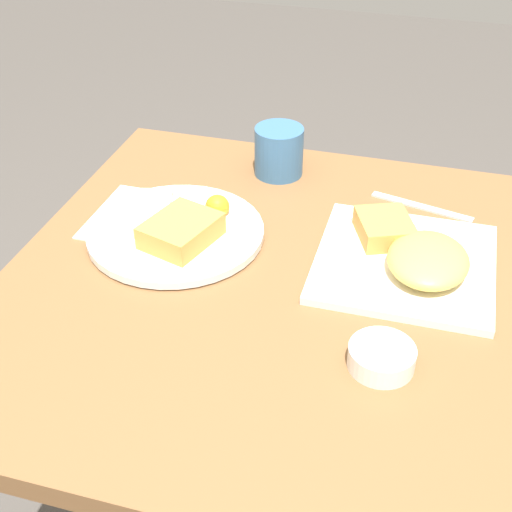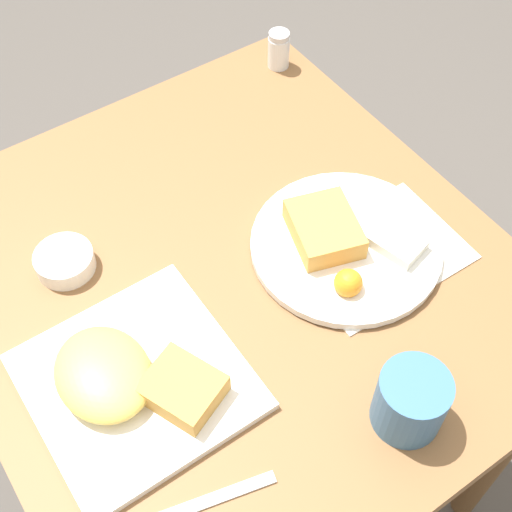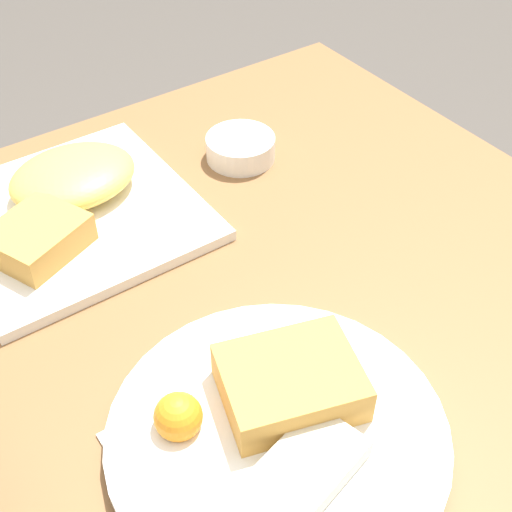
{
  "view_description": "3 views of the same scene",
  "coord_description": "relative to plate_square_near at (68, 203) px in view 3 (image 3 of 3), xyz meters",
  "views": [
    {
      "loc": [
        -0.88,
        -0.24,
        1.45
      ],
      "look_at": [
        -0.01,
        0.01,
        0.81
      ],
      "focal_mm": 50.0,
      "sensor_mm": 36.0,
      "label": 1
    },
    {
      "loc": [
        0.56,
        -0.33,
        1.67
      ],
      "look_at": [
        0.04,
        0.03,
        0.82
      ],
      "focal_mm": 50.0,
      "sensor_mm": 36.0,
      "label": 2
    },
    {
      "loc": [
        0.29,
        0.46,
        1.31
      ],
      "look_at": [
        -0.02,
        0.02,
        0.82
      ],
      "focal_mm": 50.0,
      "sensor_mm": 36.0,
      "label": 3
    }
  ],
  "objects": [
    {
      "name": "plate_square_near",
      "position": [
        0.0,
        0.0,
        0.0
      ],
      "size": [
        0.29,
        0.29,
        0.06
      ],
      "color": "white",
      "rests_on": "dining_table"
    },
    {
      "name": "sauce_ramekin",
      "position": [
        -0.24,
        0.01,
        -0.0
      ],
      "size": [
        0.09,
        0.09,
        0.03
      ],
      "color": "white",
      "rests_on": "dining_table"
    },
    {
      "name": "dining_table",
      "position": [
        -0.09,
        0.22,
        -0.12
      ],
      "size": [
        0.91,
        0.83,
        0.76
      ],
      "color": "brown",
      "rests_on": "ground_plane"
    },
    {
      "name": "plate_oval_far",
      "position": [
        -0.02,
        0.4,
        -0.0
      ],
      "size": [
        0.31,
        0.31,
        0.05
      ],
      "color": "white",
      "rests_on": "menu_card"
    },
    {
      "name": "menu_card",
      "position": [
        0.02,
        0.44,
        -0.02
      ],
      "size": [
        0.2,
        0.27,
        0.0
      ],
      "rotation": [
        0.0,
        0.0,
        -0.02
      ],
      "color": "silver",
      "rests_on": "dining_table"
    }
  ]
}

